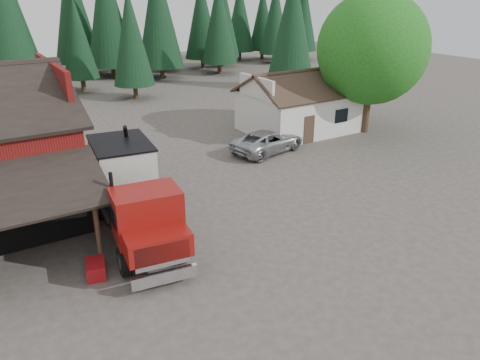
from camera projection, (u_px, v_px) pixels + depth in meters
ground at (247, 250)px, 19.89m from camera, size 120.00×120.00×0.00m
farmhouse at (300, 109)px, 35.75m from camera, size 8.60×6.42×4.65m
deciduous_tree at (373, 53)px, 33.69m from camera, size 8.00×8.00×10.20m
conifer_backdrop at (48, 85)px, 52.89m from camera, size 76.00×16.00×16.00m
near_pine_b at (131, 37)px, 44.10m from camera, size 3.96×3.96×10.40m
near_pine_c at (292, 22)px, 48.31m from camera, size 4.84×4.84×12.40m
near_pine_d at (6, 22)px, 41.82m from camera, size 5.28×5.28×13.40m
feed_truck at (132, 190)px, 20.57m from camera, size 3.79×10.03×4.42m
silver_car at (268, 141)px, 31.34m from camera, size 5.75×3.49×1.49m
equip_box at (96, 269)px, 18.03m from camera, size 0.94×1.23×0.60m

